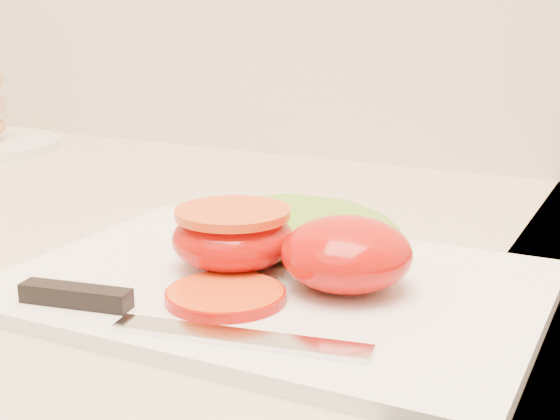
% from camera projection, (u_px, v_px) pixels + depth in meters
% --- Properties ---
extents(cutting_board, '(0.35, 0.25, 0.01)m').
position_uv_depth(cutting_board, '(273.00, 286.00, 0.52)').
color(cutting_board, white).
rests_on(cutting_board, counter).
extents(tomato_half_dome, '(0.08, 0.08, 0.05)m').
position_uv_depth(tomato_half_dome, '(347.00, 254.00, 0.50)').
color(tomato_half_dome, '#BC0400').
rests_on(tomato_half_dome, cutting_board).
extents(tomato_half_cut, '(0.08, 0.08, 0.04)m').
position_uv_depth(tomato_half_cut, '(233.00, 236.00, 0.53)').
color(tomato_half_cut, '#BC0400').
rests_on(tomato_half_cut, cutting_board).
extents(tomato_slice_0, '(0.07, 0.07, 0.01)m').
position_uv_depth(tomato_slice_0, '(226.00, 295.00, 0.48)').
color(tomato_slice_0, '#D5480F').
rests_on(tomato_slice_0, cutting_board).
extents(lettuce_leaf_0, '(0.16, 0.11, 0.03)m').
position_uv_depth(lettuce_leaf_0, '(300.00, 228.00, 0.58)').
color(lettuce_leaf_0, '#8CBE32').
rests_on(lettuce_leaf_0, cutting_board).
extents(knife, '(0.22, 0.04, 0.01)m').
position_uv_depth(knife, '(136.00, 311.00, 0.45)').
color(knife, silver).
rests_on(knife, cutting_board).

